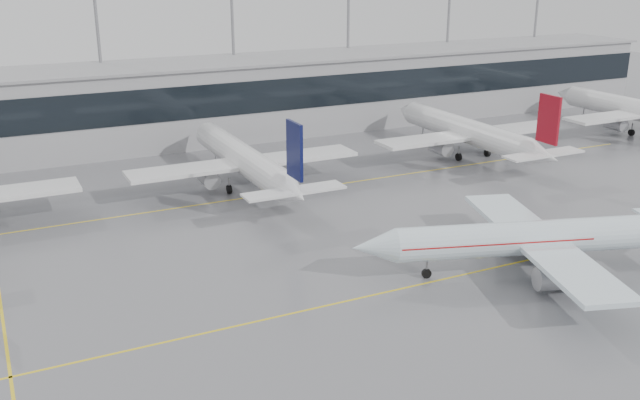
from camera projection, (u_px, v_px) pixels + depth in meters
name	position (u px, v px, depth m)	size (l,w,h in m)	color
ground	(380.00, 294.00, 62.32)	(320.00, 320.00, 0.00)	slate
taxi_line_main	(380.00, 293.00, 62.31)	(120.00, 0.25, 0.01)	yellow
taxi_line_north	(256.00, 196.00, 87.85)	(120.00, 0.25, 0.01)	yellow
terminal	(182.00, 103.00, 113.17)	(180.00, 15.00, 12.00)	#959599
terminal_glass	(195.00, 102.00, 106.26)	(180.00, 0.20, 5.00)	black
terminal_roof	(180.00, 64.00, 111.18)	(182.00, 16.00, 0.40)	gray
light_masts	(169.00, 52.00, 115.92)	(156.40, 1.00, 22.60)	gray
air_canada_jet	(537.00, 238.00, 65.81)	(33.33, 26.64, 10.42)	white
parked_jet_c	(245.00, 160.00, 89.80)	(29.64, 36.96, 11.72)	silver
parked_jet_d	(470.00, 132.00, 104.34)	(29.64, 36.96, 11.72)	silver
parked_jet_e	(639.00, 111.00, 118.87)	(29.64, 36.96, 11.72)	silver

